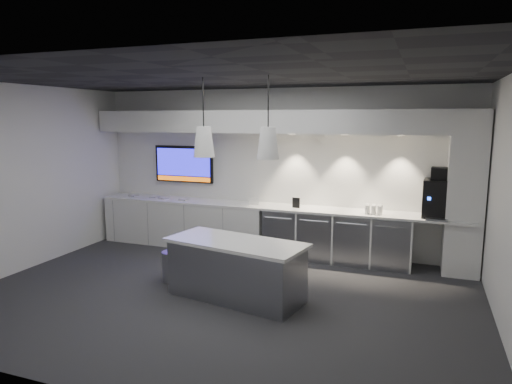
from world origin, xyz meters
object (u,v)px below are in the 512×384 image
at_px(wall_tv, 184,164).
at_px(bin, 173,266).
at_px(coffee_machine, 438,197).
at_px(island, 236,269).

height_order(wall_tv, bin, wall_tv).
bearing_deg(wall_tv, coffee_machine, -3.00).
height_order(bin, coffee_machine, coffee_machine).
bearing_deg(island, wall_tv, 141.94).
xyz_separation_m(bin, coffee_machine, (3.76, 1.87, 1.00)).
relative_size(wall_tv, island, 0.61).
height_order(wall_tv, island, wall_tv).
height_order(wall_tv, coffee_machine, wall_tv).
bearing_deg(bin, coffee_machine, 26.48).
bearing_deg(bin, island, -14.07).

